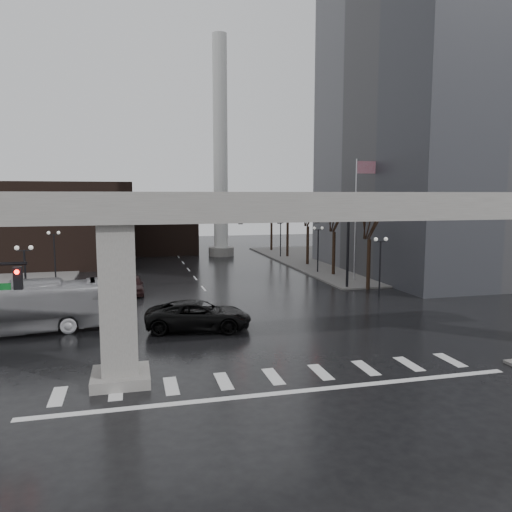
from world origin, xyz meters
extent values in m
plane|color=black|center=(0.00, 0.00, 0.00)|extent=(160.00, 160.00, 0.00)
cube|color=#63605E|center=(26.00, 36.00, 0.07)|extent=(28.00, 36.00, 0.15)
cube|color=gray|center=(0.00, 0.00, 8.00)|extent=(48.00, 2.20, 1.40)
cube|color=gray|center=(-7.00, 0.00, 3.65)|extent=(1.60, 1.60, 7.30)
cube|color=gray|center=(-7.00, 0.00, 0.25)|extent=(2.60, 2.60, 0.50)
cube|color=slate|center=(28.00, 26.00, 21.00)|extent=(22.00, 26.00, 42.00)
cube|color=black|center=(-14.00, 42.00, 5.00)|extent=(16.00, 14.00, 10.00)
cube|color=black|center=(-2.00, 52.00, 4.00)|extent=(10.00, 10.00, 8.00)
cylinder|color=white|center=(6.00, 46.00, 15.00)|extent=(2.00, 2.00, 30.00)
cylinder|color=gray|center=(6.00, 46.00, 0.60)|extent=(3.60, 3.60, 1.20)
cylinder|color=black|center=(12.80, 18.80, 4.00)|extent=(0.24, 0.24, 8.00)
cylinder|color=black|center=(6.80, 18.80, 7.20)|extent=(12.00, 0.18, 0.18)
cube|color=black|center=(9.80, 18.80, 6.55)|extent=(0.35, 0.30, 1.00)
cube|color=black|center=(6.30, 18.80, 6.55)|extent=(0.35, 0.30, 1.00)
cube|color=black|center=(2.80, 18.80, 6.55)|extent=(0.35, 0.30, 1.00)
sphere|color=#FF0C05|center=(9.80, 18.62, 6.85)|extent=(0.20, 0.20, 0.20)
cube|color=#0D5C20|center=(11.30, 18.80, 7.00)|extent=(1.80, 0.05, 0.35)
cube|color=#0D5C20|center=(4.80, 18.80, 7.00)|extent=(1.80, 0.05, 0.35)
cylinder|color=black|center=(-11.80, 0.50, 5.60)|extent=(2.00, 0.14, 0.14)
cube|color=black|center=(-11.20, 0.50, 4.95)|extent=(0.35, 0.30, 1.00)
cylinder|color=silver|center=(15.00, 22.00, 6.00)|extent=(0.12, 0.12, 12.00)
cube|color=#AD122F|center=(16.00, 22.00, 11.20)|extent=(2.00, 0.03, 1.20)
cylinder|color=black|center=(13.50, 14.00, 2.40)|extent=(0.14, 0.14, 4.80)
cube|color=black|center=(13.50, 14.00, 4.75)|extent=(0.90, 0.06, 0.06)
sphere|color=silver|center=(13.05, 14.00, 4.95)|extent=(0.32, 0.32, 0.32)
sphere|color=silver|center=(13.95, 14.00, 4.95)|extent=(0.32, 0.32, 0.32)
cylinder|color=black|center=(13.50, 28.00, 2.40)|extent=(0.14, 0.14, 4.80)
cube|color=black|center=(13.50, 28.00, 4.75)|extent=(0.90, 0.06, 0.06)
sphere|color=silver|center=(13.05, 28.00, 4.95)|extent=(0.32, 0.32, 0.32)
sphere|color=silver|center=(13.95, 28.00, 4.95)|extent=(0.32, 0.32, 0.32)
cylinder|color=black|center=(13.50, 42.00, 2.40)|extent=(0.14, 0.14, 4.80)
cube|color=black|center=(13.50, 42.00, 4.75)|extent=(0.90, 0.06, 0.06)
sphere|color=silver|center=(13.05, 42.00, 4.95)|extent=(0.32, 0.32, 0.32)
sphere|color=silver|center=(13.95, 42.00, 4.95)|extent=(0.32, 0.32, 0.32)
cylinder|color=black|center=(-13.50, 14.00, 2.40)|extent=(0.14, 0.14, 4.80)
cube|color=black|center=(-13.50, 14.00, 4.75)|extent=(0.90, 0.06, 0.06)
sphere|color=silver|center=(-13.95, 14.00, 4.95)|extent=(0.32, 0.32, 0.32)
sphere|color=silver|center=(-13.05, 14.00, 4.95)|extent=(0.32, 0.32, 0.32)
cylinder|color=black|center=(-13.50, 28.00, 2.40)|extent=(0.14, 0.14, 4.80)
cube|color=black|center=(-13.50, 28.00, 4.75)|extent=(0.90, 0.06, 0.06)
sphere|color=silver|center=(-13.95, 28.00, 4.95)|extent=(0.32, 0.32, 0.32)
sphere|color=silver|center=(-13.05, 28.00, 4.95)|extent=(0.32, 0.32, 0.32)
cylinder|color=black|center=(-13.50, 42.00, 2.40)|extent=(0.14, 0.14, 4.80)
cube|color=black|center=(-13.50, 42.00, 4.75)|extent=(0.90, 0.06, 0.06)
sphere|color=silver|center=(-13.95, 42.00, 4.95)|extent=(0.32, 0.32, 0.32)
sphere|color=silver|center=(-13.05, 42.00, 4.95)|extent=(0.32, 0.32, 0.32)
cylinder|color=black|center=(14.50, 18.00, 2.27)|extent=(0.34, 0.34, 4.55)
cylinder|color=black|center=(14.50, 18.00, 6.01)|extent=(0.12, 1.52, 2.98)
cylinder|color=black|center=(15.00, 18.25, 5.78)|extent=(0.83, 1.14, 2.51)
cylinder|color=black|center=(14.50, 26.00, 2.33)|extent=(0.34, 0.34, 4.66)
cylinder|color=black|center=(14.50, 26.00, 6.15)|extent=(0.12, 1.55, 3.05)
cylinder|color=black|center=(15.00, 26.25, 5.91)|extent=(0.85, 1.16, 2.57)
cylinder|color=black|center=(14.50, 34.00, 2.38)|extent=(0.34, 0.34, 4.76)
cylinder|color=black|center=(14.50, 34.00, 6.29)|extent=(0.12, 1.59, 3.11)
cylinder|color=black|center=(15.00, 34.25, 6.05)|extent=(0.86, 1.18, 2.62)
cylinder|color=black|center=(14.50, 42.00, 2.43)|extent=(0.34, 0.34, 4.87)
cylinder|color=black|center=(14.50, 42.00, 6.43)|extent=(0.12, 1.62, 3.18)
cylinder|color=black|center=(15.00, 42.25, 6.18)|extent=(0.88, 1.20, 2.68)
cylinder|color=black|center=(14.50, 50.00, 2.48)|extent=(0.34, 0.34, 4.97)
cylinder|color=black|center=(14.50, 50.00, 6.57)|extent=(0.12, 1.65, 3.25)
cylinder|color=black|center=(15.00, 50.25, 6.31)|extent=(0.89, 1.23, 2.74)
imported|color=black|center=(-2.30, 8.11, 0.93)|extent=(7.11, 4.25, 1.85)
imported|color=#99989D|center=(-13.41, 10.08, 1.61)|extent=(11.73, 3.66, 3.22)
imported|color=black|center=(-6.37, 20.90, 0.81)|extent=(1.97, 4.79, 1.63)
camera|label=1|loc=(-6.38, -22.88, 8.58)|focal=35.00mm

